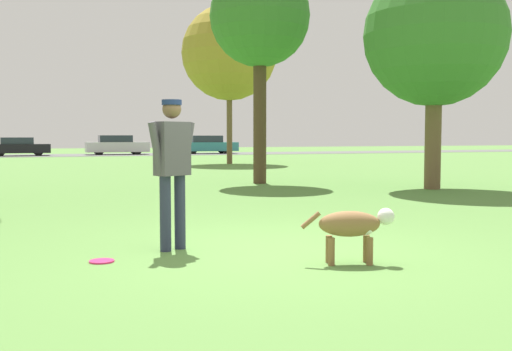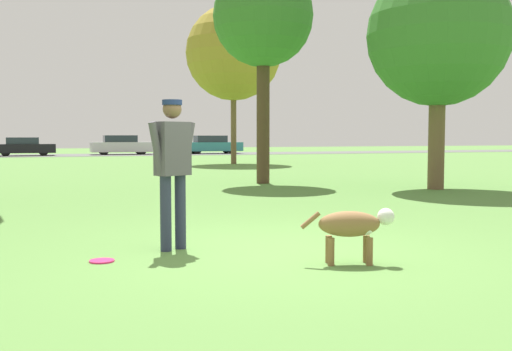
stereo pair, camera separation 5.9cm
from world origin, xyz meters
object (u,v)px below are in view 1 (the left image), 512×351
(person, at_px, (172,161))
(parked_car_silver, at_px, (117,145))
(dog, at_px, (353,226))
(tree_mid_center, at_px, (260,19))
(tree_far_right, at_px, (229,53))
(parked_car_black, at_px, (19,147))
(tree_near_right, at_px, (435,36))
(parked_car_teal, at_px, (207,145))
(frisbee, at_px, (102,261))

(person, relative_size, parked_car_silver, 0.41)
(dog, distance_m, tree_mid_center, 11.42)
(dog, height_order, tree_far_right, tree_far_right)
(tree_mid_center, bearing_deg, parked_car_black, 104.53)
(tree_near_right, xyz_separation_m, parked_car_black, (-10.43, 30.07, -3.19))
(dog, height_order, parked_car_black, parked_car_black)
(parked_car_teal, bearing_deg, parked_car_black, -177.15)
(parked_car_silver, bearing_deg, parked_car_teal, -0.11)
(frisbee, xyz_separation_m, tree_far_right, (8.05, 20.85, 5.24))
(parked_car_silver, bearing_deg, tree_far_right, -77.92)
(person, height_order, parked_car_black, person)
(tree_mid_center, bearing_deg, person, -116.44)
(tree_far_right, bearing_deg, parked_car_silver, 101.89)
(dog, xyz_separation_m, parked_car_teal, (8.86, 37.61, 0.26))
(tree_mid_center, bearing_deg, tree_near_right, -42.41)
(tree_far_right, bearing_deg, person, -109.40)
(parked_car_black, distance_m, parked_car_silver, 6.46)
(tree_mid_center, bearing_deg, frisbee, -119.59)
(parked_car_black, bearing_deg, tree_near_right, -72.80)
(person, xyz_separation_m, parked_car_black, (-2.57, 35.77, -0.43))
(tree_near_right, xyz_separation_m, parked_car_silver, (-3.99, 30.54, -3.13))
(dog, bearing_deg, tree_mid_center, 91.93)
(frisbee, distance_m, tree_near_right, 11.30)
(dog, xyz_separation_m, tree_far_right, (5.59, 21.84, 4.85))
(parked_car_black, relative_size, parked_car_silver, 0.91)
(parked_car_black, height_order, parked_car_silver, parked_car_silver)
(tree_far_right, distance_m, parked_car_black, 18.76)
(tree_near_right, relative_size, parked_car_teal, 1.28)
(tree_far_right, xyz_separation_m, tree_near_right, (0.66, -14.74, -1.45))
(frisbee, height_order, parked_car_black, parked_car_black)
(person, distance_m, tree_near_right, 10.10)
(tree_far_right, distance_m, tree_near_right, 14.82)
(tree_mid_center, xyz_separation_m, tree_near_right, (3.45, -3.16, -0.77))
(parked_car_silver, relative_size, parked_car_teal, 0.99)
(parked_car_black, xyz_separation_m, parked_car_silver, (6.44, 0.48, 0.06))
(tree_far_right, distance_m, parked_car_teal, 16.75)
(tree_near_right, distance_m, parked_car_silver, 30.96)
(dog, distance_m, tree_far_right, 23.06)
(frisbee, relative_size, parked_car_black, 0.07)
(parked_car_teal, bearing_deg, parked_car_silver, -179.40)
(tree_mid_center, distance_m, parked_car_black, 28.08)
(tree_mid_center, height_order, parked_car_teal, tree_mid_center)
(dog, relative_size, tree_mid_center, 0.16)
(person, xyz_separation_m, tree_mid_center, (4.41, 8.86, 3.53))
(person, relative_size, dog, 1.80)
(frisbee, distance_m, tree_far_right, 22.96)
(tree_mid_center, distance_m, parked_car_silver, 27.67)
(frisbee, bearing_deg, person, 25.32)
(parked_car_black, bearing_deg, tree_mid_center, -77.40)
(dog, bearing_deg, tree_near_right, 65.82)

